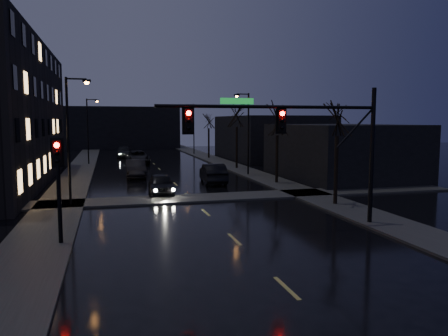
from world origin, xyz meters
TOP-DOWN VIEW (x-y plane):
  - ground at (0.00, 0.00)m, footprint 160.00×160.00m
  - sidewalk_left at (-8.50, 35.00)m, footprint 3.00×140.00m
  - sidewalk_right at (8.50, 35.00)m, footprint 3.00×140.00m
  - sidewalk_cross at (0.00, 18.50)m, footprint 40.00×3.00m
  - commercial_right_near at (15.50, 26.00)m, footprint 10.00×14.00m
  - commercial_right_far at (17.00, 48.00)m, footprint 12.00×18.00m
  - far_block at (-3.00, 78.00)m, footprint 22.00×10.00m
  - signal_mast at (3.85, 9.00)m, footprint 11.11×0.41m
  - signal_pole_left at (-7.50, 8.99)m, footprint 0.35×0.41m
  - tree_near at (8.40, 14.00)m, footprint 3.52×3.52m
  - tree_mid_a at (8.40, 24.00)m, footprint 3.30×3.30m
  - tree_mid_b at (8.40, 36.00)m, footprint 3.74×3.74m
  - tree_far at (8.40, 50.00)m, footprint 3.43×3.43m
  - streetlight_l_near at (-7.58, 18.00)m, footprint 1.53×0.28m
  - streetlight_l_far at (-7.58, 45.00)m, footprint 1.53×0.28m
  - streetlight_r_mid at (7.58, 30.00)m, footprint 1.53×0.28m
  - streetlight_r_far at (7.58, 58.00)m, footprint 1.53×0.28m
  - oncoming_car_a at (-1.80, 21.05)m, footprint 2.11×4.61m
  - oncoming_car_b at (-2.98, 31.20)m, footprint 1.85×5.09m
  - oncoming_car_c at (-1.97, 44.46)m, footprint 2.78×5.96m
  - oncoming_car_d at (-3.26, 54.97)m, footprint 2.29×5.22m
  - lead_car at (3.23, 25.69)m, footprint 2.20×5.26m

SIDE VIEW (x-z plane):
  - ground at x=0.00m, z-range 0.00..0.00m
  - sidewalk_left at x=-8.50m, z-range 0.00..0.12m
  - sidewalk_right at x=8.50m, z-range 0.00..0.12m
  - sidewalk_cross at x=0.00m, z-range 0.00..0.12m
  - oncoming_car_d at x=-3.26m, z-range 0.00..1.49m
  - oncoming_car_a at x=-1.80m, z-range 0.00..1.53m
  - oncoming_car_c at x=-1.97m, z-range 0.00..1.65m
  - oncoming_car_b at x=-2.98m, z-range 0.00..1.67m
  - lead_car at x=3.23m, z-range 0.00..1.69m
  - commercial_right_near at x=15.50m, z-range 0.00..5.00m
  - commercial_right_far at x=17.00m, z-range 0.00..6.00m
  - signal_pole_left at x=-7.50m, z-range 0.75..5.27m
  - far_block at x=-3.00m, z-range 0.00..8.00m
  - streetlight_l_near at x=-7.58m, z-range 0.77..8.77m
  - streetlight_l_far at x=-7.58m, z-range 0.77..8.77m
  - streetlight_r_mid at x=7.58m, z-range 0.77..8.77m
  - streetlight_r_far at x=7.58m, z-range 0.77..8.77m
  - signal_mast at x=3.85m, z-range 1.37..8.37m
  - tree_mid_a at x=8.40m, z-range 2.04..9.61m
  - tree_far at x=8.40m, z-range 2.12..10.00m
  - tree_near at x=8.40m, z-range 2.18..10.26m
  - tree_mid_b at x=8.40m, z-range 2.32..10.90m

